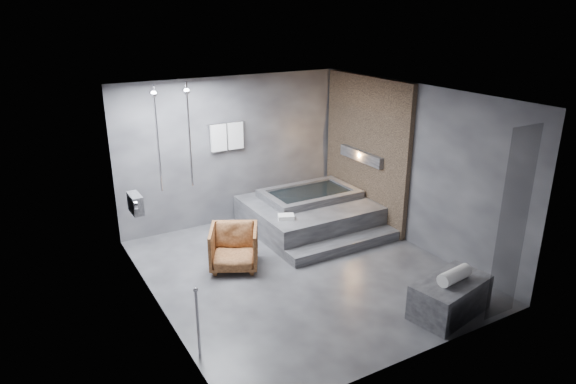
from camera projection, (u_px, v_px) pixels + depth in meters
room at (315, 159)px, 7.99m from camera, size 5.00×5.04×2.82m
tub_deck at (308, 214)px, 9.78m from camera, size 2.20×2.00×0.50m
tub_step at (344, 245)px, 8.87m from camera, size 2.20×0.36×0.18m
concrete_bench at (450, 297)px, 6.97m from camera, size 1.22×0.82×0.50m
driftwood_chair at (234, 248)px, 8.19m from camera, size 1.01×1.02×0.70m
rolled_towel at (455, 275)px, 6.83m from camera, size 0.54×0.26×0.19m
deck_towel at (286, 217)px, 8.91m from camera, size 0.33×0.29×0.07m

